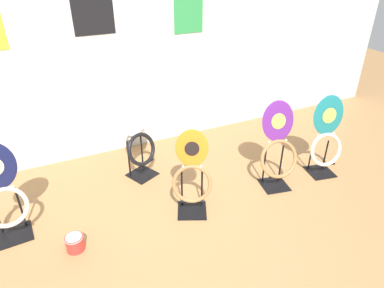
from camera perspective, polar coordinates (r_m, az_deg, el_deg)
The scene contains 8 objects.
ground_plane at distance 2.99m, azimuth 3.38°, elevation -19.07°, with size 14.00×14.00×0.00m, color #A37547.
wall_back at distance 4.11m, azimuth -11.20°, elevation 15.91°, with size 8.00×0.07×2.60m.
toilet_seat_display_purple_note at distance 3.65m, azimuth 14.15°, elevation -0.93°, with size 0.44×0.36×0.94m.
toilet_seat_display_navy_moon at distance 3.32m, azimuth -29.07°, elevation -7.44°, with size 0.37×0.30×0.91m.
toilet_seat_display_teal_sax at distance 4.03m, azimuth 21.48°, elevation 0.91°, with size 0.41×0.33×0.92m.
toilet_seat_display_orange_sun at distance 3.19m, azimuth 0.00°, elevation -5.60°, with size 0.40×0.37×0.87m.
toilet_seat_display_white_plain at distance 3.74m, azimuth -9.00°, elevation 0.97°, with size 0.44×0.38×0.95m.
paint_can at distance 3.19m, azimuth -18.95°, elevation -15.26°, with size 0.16×0.16×0.14m.
Camera 1 is at (-0.99, -1.70, 2.25)m, focal length 32.00 mm.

